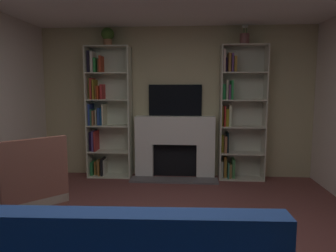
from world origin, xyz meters
TOP-DOWN VIEW (x-y plane):
  - wall_back_accent at (0.00, 2.86)m, footprint 4.75×0.06m
  - fireplace at (0.00, 2.71)m, footprint 1.45×0.53m
  - tv at (0.00, 2.80)m, footprint 0.90×0.06m
  - bookshelf_left at (-1.21, 2.71)m, footprint 0.74×0.33m
  - bookshelf_right at (1.03, 2.72)m, footprint 0.74×0.32m
  - potted_plant at (-1.12, 2.68)m, footprint 0.21×0.21m
  - vase_with_flowers at (1.12, 2.68)m, footprint 0.15×0.15m
  - armchair at (-1.28, 0.31)m, footprint 0.87×0.87m

SIDE VIEW (x-z plane):
  - armchair at x=-1.28m, z-range -0.01..1.06m
  - fireplace at x=0.00m, z-range 0.03..1.08m
  - bookshelf_right at x=1.03m, z-range -0.01..2.20m
  - bookshelf_left at x=-1.21m, z-range 0.00..2.21m
  - wall_back_accent at x=0.00m, z-range 0.00..2.55m
  - tv at x=0.00m, z-range 1.05..1.58m
  - vase_with_flowers at x=1.12m, z-range 2.16..2.47m
  - potted_plant at x=-1.12m, z-range 2.23..2.53m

